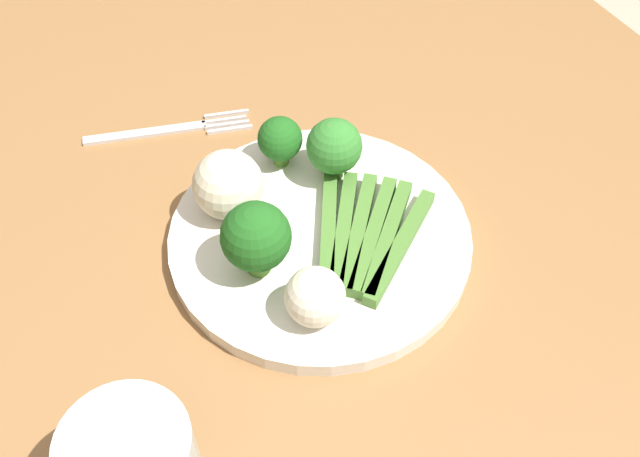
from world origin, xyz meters
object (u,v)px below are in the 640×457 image
(dining_table, at_px, (338,379))
(cauliflower_mid, at_px, (314,295))
(broccoli_outer_edge, at_px, (334,147))
(cauliflower_left, at_px, (228,185))
(broccoli_near_center, at_px, (280,139))
(fork, at_px, (171,130))
(broccoli_right, at_px, (256,238))
(asparagus_bundle, at_px, (365,236))
(plate, at_px, (320,238))

(dining_table, xyz_separation_m, cauliflower_mid, (-0.00, -0.02, 0.15))
(broccoli_outer_edge, xyz_separation_m, cauliflower_left, (-0.00, -0.10, -0.00))
(broccoli_near_center, bearing_deg, fork, -143.94)
(broccoli_right, relative_size, broccoli_near_center, 1.38)
(broccoli_right, bearing_deg, fork, -177.82)
(asparagus_bundle, bearing_deg, broccoli_right, 122.91)
(broccoli_outer_edge, relative_size, cauliflower_left, 1.00)
(broccoli_outer_edge, relative_size, fork, 0.37)
(broccoli_right, bearing_deg, broccoli_near_center, 147.25)
(broccoli_right, xyz_separation_m, broccoli_near_center, (-0.10, 0.07, -0.01))
(cauliflower_left, bearing_deg, broccoli_outer_edge, 88.22)
(broccoli_right, distance_m, broccoli_outer_edge, 0.12)
(broccoli_outer_edge, bearing_deg, broccoli_near_center, -134.97)
(asparagus_bundle, xyz_separation_m, fork, (-0.22, -0.10, -0.02))
(cauliflower_left, bearing_deg, broccoli_near_center, 117.69)
(cauliflower_mid, bearing_deg, asparagus_bundle, 123.28)
(plate, distance_m, cauliflower_mid, 0.09)
(broccoli_near_center, height_order, cauliflower_mid, broccoli_near_center)
(cauliflower_mid, xyz_separation_m, cauliflower_left, (-0.13, -0.02, 0.01))
(broccoli_outer_edge, distance_m, cauliflower_left, 0.10)
(dining_table, bearing_deg, broccoli_outer_edge, 155.53)
(broccoli_near_center, bearing_deg, broccoli_outer_edge, 45.03)
(plate, relative_size, cauliflower_left, 4.27)
(dining_table, relative_size, broccoli_outer_edge, 19.87)
(broccoli_outer_edge, bearing_deg, cauliflower_mid, -32.85)
(plate, relative_size, broccoli_near_center, 5.18)
(cauliflower_left, bearing_deg, plate, 44.58)
(asparagus_bundle, xyz_separation_m, broccoli_right, (-0.01, -0.09, 0.03))
(dining_table, relative_size, plate, 4.68)
(plate, distance_m, cauliflower_left, 0.09)
(broccoli_near_center, bearing_deg, cauliflower_left, -62.31)
(cauliflower_mid, xyz_separation_m, fork, (-0.26, -0.03, -0.04))
(plate, xyz_separation_m, fork, (-0.19, -0.07, -0.01))
(asparagus_bundle, height_order, cauliflower_left, cauliflower_left)
(cauliflower_mid, bearing_deg, plate, 150.44)
(fork, bearing_deg, cauliflower_left, -70.42)
(cauliflower_mid, height_order, cauliflower_left, cauliflower_left)
(fork, bearing_deg, plate, -55.67)
(dining_table, xyz_separation_m, fork, (-0.27, -0.05, 0.11))
(plate, relative_size, broccoli_outer_edge, 4.25)
(dining_table, bearing_deg, broccoli_right, -143.59)
(asparagus_bundle, xyz_separation_m, cauliflower_mid, (0.05, -0.07, 0.02))
(asparagus_bundle, distance_m, cauliflower_mid, 0.09)
(plate, bearing_deg, broccoli_outer_edge, 143.30)
(broccoli_right, bearing_deg, dining_table, 36.41)
(plate, relative_size, asparagus_bundle, 1.82)
(dining_table, height_order, plate, plate)
(plate, bearing_deg, asparagus_bundle, 50.90)
(cauliflower_left, distance_m, fork, 0.14)
(plate, xyz_separation_m, broccoli_near_center, (-0.09, 0.01, 0.04))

